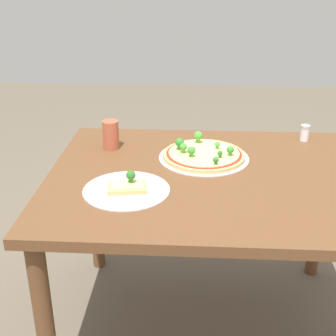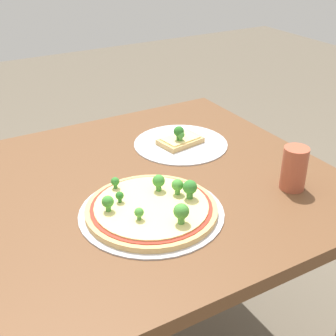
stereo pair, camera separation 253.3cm
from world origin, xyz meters
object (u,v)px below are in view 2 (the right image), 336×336
Objects in this scene: pizza_tray_slice at (180,142)px; drinking_cup at (294,168)px; dining_table at (118,217)px; pizza_tray_whole at (152,208)px.

pizza_tray_slice is 2.51× the size of drinking_cup.
drinking_cup reaches higher than dining_table.
pizza_tray_slice is 0.39m from drinking_cup.
pizza_tray_whole is (-0.03, 0.15, 0.10)m from dining_table.
pizza_tray_whole is at bearing -11.90° from drinking_cup.
dining_table is at bearing -29.41° from drinking_cup.
dining_table is at bearing 26.95° from pizza_tray_slice.
dining_table is 0.18m from pizza_tray_whole.
drinking_cup reaches higher than pizza_tray_slice.
dining_table is 4.02× the size of pizza_tray_slice.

